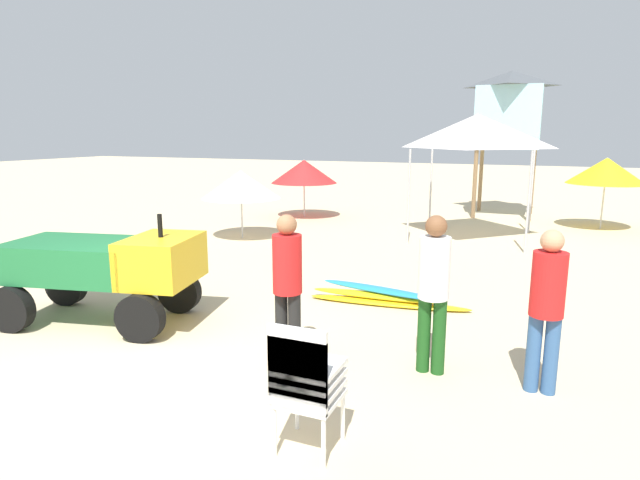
{
  "coord_description": "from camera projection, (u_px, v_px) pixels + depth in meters",
  "views": [
    {
      "loc": [
        3.96,
        -4.08,
        2.52
      ],
      "look_at": [
        1.0,
        2.96,
        0.96
      ],
      "focal_mm": 29.67,
      "sensor_mm": 36.0,
      "label": 1
    }
  ],
  "objects": [
    {
      "name": "lifeguard_near_right",
      "position": [
        547.0,
        301.0,
        5.06
      ],
      "size": [
        0.32,
        0.32,
        1.63
      ],
      "color": "#33598C",
      "rests_on": "ground"
    },
    {
      "name": "beach_umbrella_left",
      "position": [
        241.0,
        184.0,
        12.61
      ],
      "size": [
        1.89,
        1.89,
        1.63
      ],
      "color": "beige",
      "rests_on": "ground"
    },
    {
      "name": "surfboard_pile",
      "position": [
        383.0,
        297.0,
        7.89
      ],
      "size": [
        2.42,
        0.63,
        0.24
      ],
      "color": "yellow",
      "rests_on": "ground"
    },
    {
      "name": "lifeguard_near_left",
      "position": [
        434.0,
        284.0,
        5.48
      ],
      "size": [
        0.32,
        0.32,
        1.7
      ],
      "color": "#194C19",
      "rests_on": "ground"
    },
    {
      "name": "beach_umbrella_far",
      "position": [
        606.0,
        171.0,
        13.74
      ],
      "size": [
        1.93,
        1.93,
        1.88
      ],
      "color": "beige",
      "rests_on": "ground"
    },
    {
      "name": "lifeguard_near_center",
      "position": [
        287.0,
        279.0,
        5.72
      ],
      "size": [
        0.32,
        0.32,
        1.67
      ],
      "color": "black",
      "rests_on": "ground"
    },
    {
      "name": "utility_cart",
      "position": [
        106.0,
        266.0,
        7.02
      ],
      "size": [
        2.74,
        1.76,
        1.5
      ],
      "color": "#1E6B38",
      "rests_on": "ground"
    },
    {
      "name": "beach_umbrella_mid",
      "position": [
        304.0,
        171.0,
        15.73
      ],
      "size": [
        1.97,
        1.97,
        1.72
      ],
      "color": "beige",
      "rests_on": "ground"
    },
    {
      "name": "popup_canopy",
      "position": [
        477.0,
        131.0,
        12.38
      ],
      "size": [
        2.59,
        2.59,
        2.95
      ],
      "color": "#B2B2B7",
      "rests_on": "ground"
    },
    {
      "name": "stacked_plastic_chairs",
      "position": [
        304.0,
        378.0,
        4.1
      ],
      "size": [
        0.48,
        0.48,
        1.11
      ],
      "color": "white",
      "rests_on": "ground"
    },
    {
      "name": "lifeguard_tower",
      "position": [
        509.0,
        110.0,
        15.64
      ],
      "size": [
        1.98,
        1.98,
        4.29
      ],
      "color": "olive",
      "rests_on": "ground"
    },
    {
      "name": "ground",
      "position": [
        128.0,
        371.0,
        5.69
      ],
      "size": [
        80.0,
        80.0,
        0.0
      ],
      "primitive_type": "plane",
      "color": "beige"
    }
  ]
}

